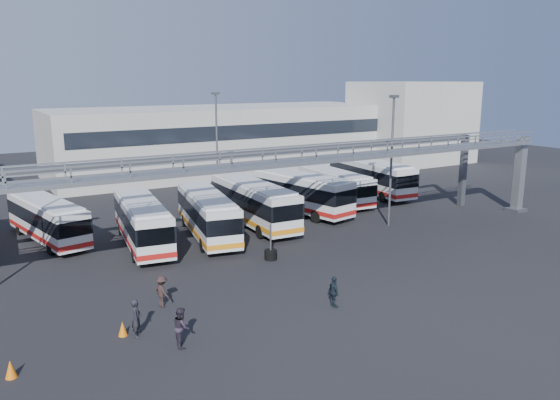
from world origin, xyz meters
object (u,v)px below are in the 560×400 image
pedestrian_a (137,318)px  pedestrian_c (162,291)px  cone_left (11,369)px  bus_2 (47,218)px  bus_8 (371,176)px  pedestrian_d (334,292)px  bus_7 (335,185)px  tire_stack (271,254)px  bus_6 (296,191)px  light_pole_back (217,141)px  cone_right (123,329)px  bus_4 (207,213)px  light_pole_mid (392,154)px  bus_3 (142,221)px  bus_5 (253,202)px  pedestrian_b (181,327)px

pedestrian_a → pedestrian_c: size_ratio=1.08×
cone_left → bus_2: bearing=77.8°
bus_8 → pedestrian_d: bearing=-129.5°
bus_7 → tire_stack: (-13.42, -11.46, -1.28)m
bus_6 → bus_2: bearing=163.6°
bus_6 → pedestrian_a: 24.70m
light_pole_back → pedestrian_d: 26.60m
bus_2 → pedestrian_c: (3.26, -15.23, -0.87)m
cone_left → cone_right: cone_left is taller
tire_stack → pedestrian_c: bearing=-156.7°
bus_7 → bus_4: bearing=-159.9°
bus_7 → pedestrian_a: (-23.92, -17.71, -0.79)m
pedestrian_a → tire_stack: size_ratio=0.76×
bus_8 → bus_6: bearing=-161.8°
tire_stack → bus_6: bearing=50.7°
pedestrian_a → pedestrian_d: size_ratio=1.09×
bus_8 → bus_2: bearing=-174.1°
light_pole_mid → bus_8: bearing=57.1°
light_pole_mid → bus_6: (-4.06, 7.43, -3.80)m
bus_4 → pedestrian_a: 15.97m
light_pole_mid → bus_3: 19.36m
bus_7 → bus_8: bearing=15.4°
light_pole_back → pedestrian_c: light_pole_back is taller
bus_3 → bus_6: size_ratio=0.93×
pedestrian_a → pedestrian_c: 3.33m
cone_left → bus_3: bearing=56.3°
cone_left → cone_right: 4.90m
bus_4 → bus_5: (4.44, 1.22, 0.11)m
pedestrian_a → pedestrian_d: (9.57, -1.89, -0.07)m
bus_4 → pedestrian_b: (-7.65, -14.99, -0.93)m
bus_2 → cone_left: size_ratio=14.29×
bus_3 → cone_right: (-4.87, -13.01, -1.46)m
bus_3 → cone_right: bearing=-103.0°
pedestrian_d → cone_right: (-10.12, 2.30, -0.48)m
bus_6 → tire_stack: size_ratio=5.05×
pedestrian_c → bus_4: bearing=-49.1°
bus_6 → pedestrian_c: (-16.57, -13.57, -1.11)m
bus_6 → bus_7: (5.29, 1.53, -0.25)m
light_pole_back → bus_5: (-1.18, -9.43, -3.81)m
bus_8 → pedestrian_b: (-27.83, -20.76, -1.03)m
bus_8 → tire_stack: bearing=-142.1°
pedestrian_b → bus_6: bearing=-32.4°
bus_4 → bus_8: bus_8 is taller
pedestrian_a → bus_6: bearing=-24.7°
bus_4 → cone_left: 20.13m
pedestrian_c → tire_stack: size_ratio=0.71×
bus_5 → cone_left: bus_5 is taller
bus_5 → pedestrian_d: (-3.93, -16.22, -1.10)m
bus_8 → pedestrian_c: size_ratio=7.01×
pedestrian_a → cone_left: bearing=124.7°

